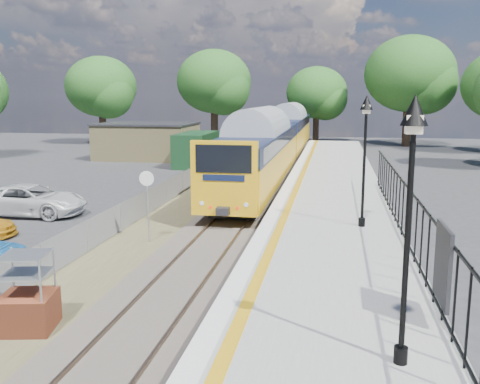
% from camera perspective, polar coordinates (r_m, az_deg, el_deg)
% --- Properties ---
extents(ground, '(120.00, 120.00, 0.00)m').
position_cam_1_polar(ground, '(14.69, -7.72, -11.73)').
color(ground, '#2D2D30').
rests_on(ground, ground).
extents(track_bed, '(5.90, 80.00, 0.29)m').
position_cam_1_polar(track_bed, '(23.73, -1.73, -2.88)').
color(track_bed, '#473F38').
rests_on(track_bed, ground).
extents(platform, '(5.00, 70.00, 0.90)m').
position_cam_1_polar(platform, '(21.55, 9.62, -3.39)').
color(platform, gray).
rests_on(platform, ground).
extents(platform_edge, '(0.90, 70.00, 0.01)m').
position_cam_1_polar(platform_edge, '(21.55, 4.17, -2.03)').
color(platform_edge, silver).
rests_on(platform_edge, platform).
extents(victorian_lamp_south, '(0.44, 0.44, 4.60)m').
position_cam_1_polar(victorian_lamp_south, '(9.12, 17.81, 2.34)').
color(victorian_lamp_south, black).
rests_on(victorian_lamp_south, platform).
extents(victorian_lamp_north, '(0.44, 0.44, 4.60)m').
position_cam_1_polar(victorian_lamp_north, '(19.02, 13.25, 6.42)').
color(victorian_lamp_north, black).
rests_on(victorian_lamp_north, platform).
extents(palisade_fence, '(0.12, 26.00, 2.00)m').
position_cam_1_polar(palisade_fence, '(15.79, 18.13, -3.60)').
color(palisade_fence, black).
rests_on(palisade_fence, platform).
extents(wire_fence, '(0.06, 52.00, 1.20)m').
position_cam_1_polar(wire_fence, '(26.79, -8.54, -0.36)').
color(wire_fence, '#999EA3').
rests_on(wire_fence, ground).
extents(outbuilding, '(10.80, 10.10, 3.12)m').
position_cam_1_polar(outbuilding, '(46.86, -8.93, 5.27)').
color(outbuilding, tan).
rests_on(outbuilding, ground).
extents(tree_line, '(56.80, 43.80, 11.88)m').
position_cam_1_polar(tree_line, '(55.04, 7.20, 11.33)').
color(tree_line, '#332319').
rests_on(tree_line, ground).
extents(train, '(2.82, 40.83, 3.51)m').
position_cam_1_polar(train, '(41.18, 4.09, 5.85)').
color(train, gold).
rests_on(train, ground).
extents(brick_plinth, '(1.39, 1.39, 1.91)m').
position_cam_1_polar(brick_plinth, '(13.61, -21.75, -10.09)').
color(brick_plinth, brown).
rests_on(brick_plinth, ground).
extents(speed_sign, '(0.56, 0.10, 2.76)m').
position_cam_1_polar(speed_sign, '(20.02, -9.87, -0.28)').
color(speed_sign, '#999EA3').
rests_on(speed_sign, ground).
extents(car_white, '(5.18, 2.49, 1.42)m').
position_cam_1_polar(car_white, '(26.53, -21.45, -0.82)').
color(car_white, silver).
rests_on(car_white, ground).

